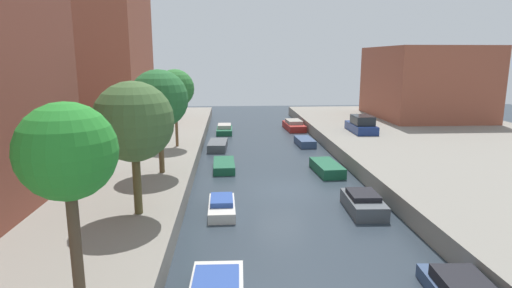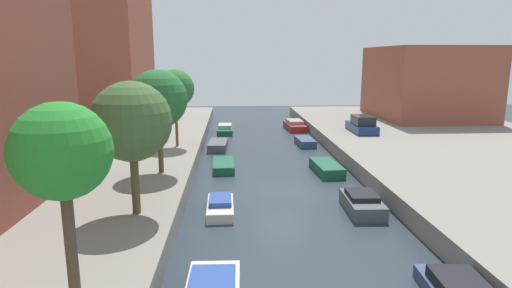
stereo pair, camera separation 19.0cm
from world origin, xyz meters
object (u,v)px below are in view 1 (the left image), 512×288
street_tree_2 (159,99)px  street_tree_3 (175,89)px  moored_boat_left_4 (218,145)px  moored_boat_right_4 (305,142)px  street_tree_0 (67,154)px  moored_boat_left_5 (224,129)px  low_block_right (424,82)px  street_tree_1 (134,122)px  moored_boat_right_3 (327,168)px  parked_car (362,125)px  moored_boat_left_2 (222,206)px  moored_boat_left_3 (224,165)px  moored_boat_right_5 (294,125)px  moored_boat_right_2 (363,203)px

street_tree_2 → street_tree_3: 7.12m
street_tree_3 → moored_boat_left_4: 6.52m
moored_boat_left_4 → moored_boat_right_4: 7.39m
street_tree_0 → moored_boat_left_5: size_ratio=1.47×
low_block_right → street_tree_2: bearing=-139.8°
street_tree_1 → moored_boat_right_3: (10.02, 9.15, -4.47)m
street_tree_3 → moored_boat_left_5: (3.31, 10.76, -4.78)m
moored_boat_right_4 → parked_car: bearing=5.8°
parked_car → moored_boat_left_2: parked_car is taller
moored_boat_right_4 → moored_boat_left_3: bearing=-132.7°
moored_boat_left_5 → parked_car: bearing=-26.5°
parked_car → moored_boat_right_3: parked_car is taller
street_tree_3 → moored_boat_right_5: street_tree_3 is taller
street_tree_1 → moored_boat_left_3: bearing=72.0°
street_tree_2 → moored_boat_right_5: bearing=61.8°
street_tree_0 → moored_boat_right_3: street_tree_0 is taller
moored_boat_left_5 → moored_boat_right_5: (7.15, 1.63, 0.06)m
moored_boat_right_3 → street_tree_0: bearing=-122.0°
street_tree_3 → moored_boat_left_2: street_tree_3 is taller
moored_boat_right_3 → low_block_right: bearing=50.9°
street_tree_3 → moored_boat_right_5: bearing=49.8°
parked_car → moored_boat_left_5: bearing=153.5°
street_tree_1 → moored_boat_left_5: bearing=82.2°
moored_boat_right_5 → low_block_right: bearing=5.3°
street_tree_1 → moored_boat_left_4: street_tree_1 is taller
moored_boat_left_2 → moored_boat_right_2: size_ratio=0.96×
moored_boat_right_4 → street_tree_0: bearing=-112.4°
parked_car → moored_boat_right_5: 8.93m
moored_boat_right_2 → street_tree_1: bearing=-167.7°
moored_boat_left_5 → moored_boat_right_5: size_ratio=0.79×
moored_boat_left_2 → moored_boat_right_5: size_ratio=0.68×
moored_boat_right_5 → moored_boat_right_3: bearing=-91.5°
street_tree_0 → moored_boat_left_2: street_tree_0 is taller
moored_boat_left_3 → moored_boat_right_2: moored_boat_right_2 is taller
parked_car → moored_boat_right_2: 16.84m
street_tree_1 → moored_boat_left_5: size_ratio=1.50×
moored_boat_left_3 → moored_boat_left_5: (-0.08, 13.72, 0.10)m
street_tree_3 → moored_boat_right_3: size_ratio=1.52×
street_tree_1 → street_tree_3: bearing=90.0°
low_block_right → moored_boat_right_4: (-14.45, -9.33, -4.40)m
moored_boat_left_2 → moored_boat_right_2: (6.82, -0.26, 0.10)m
street_tree_3 → moored_boat_right_2: bearing=-47.7°
moored_boat_left_4 → moored_boat_right_4: bearing=7.9°
moored_boat_right_3 → moored_boat_left_4: bearing=133.4°
moored_boat_left_3 → moored_boat_right_5: moored_boat_right_5 is taller
parked_car → moored_boat_left_2: 19.74m
parked_car → moored_boat_left_3: parked_car is taller
parked_car → moored_boat_left_4: bearing=-173.0°
street_tree_3 → moored_boat_left_5: bearing=72.9°
low_block_right → moored_boat_left_4: low_block_right is taller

